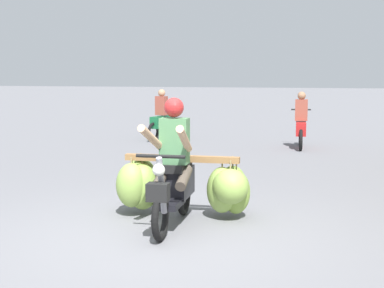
{
  "coord_description": "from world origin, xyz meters",
  "views": [
    {
      "loc": [
        1.8,
        -6.07,
        1.9
      ],
      "look_at": [
        0.01,
        1.5,
        0.9
      ],
      "focal_mm": 53.34,
      "sensor_mm": 36.0,
      "label": 1
    }
  ],
  "objects": [
    {
      "name": "motorbike_distant_ahead_right",
      "position": [
        -2.64,
        9.11,
        0.57
      ],
      "size": [
        0.64,
        1.58,
        1.4
      ],
      "color": "black",
      "rests_on": "ground"
    },
    {
      "name": "motorbike_distant_ahead_left",
      "position": [
        1.2,
        8.17,
        0.57
      ],
      "size": [
        0.5,
        1.62,
        1.4
      ],
      "color": "black",
      "rests_on": "ground"
    },
    {
      "name": "ground_plane",
      "position": [
        0.0,
        0.0,
        0.0
      ],
      "size": [
        120.0,
        120.0,
        0.0
      ],
      "primitive_type": "plane",
      "color": "slate"
    },
    {
      "name": "motorbike_main_loaded",
      "position": [
        -0.03,
        0.9,
        0.48
      ],
      "size": [
        1.83,
        1.8,
        1.58
      ],
      "color": "black",
      "rests_on": "ground"
    }
  ]
}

